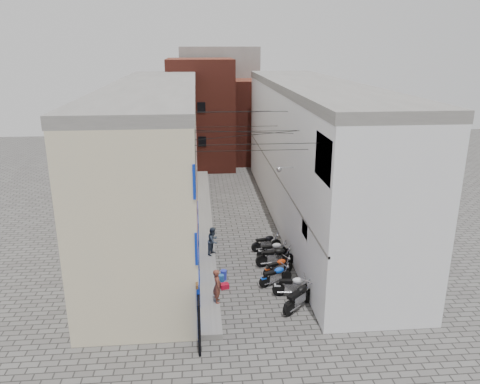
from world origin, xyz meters
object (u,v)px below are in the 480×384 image
object	(u,v)px
motorcycle_g	(266,242)
motorcycle_e	(275,255)
motorcycle_f	(273,249)
water_jug_far	(224,275)
motorcycle_c	(276,275)
person_b	(213,241)
motorcycle_d	(278,266)
motorcycle_b	(294,285)
motorcycle_a	(299,296)
red_crate	(225,286)
person_a	(217,286)
water_jug_near	(221,279)

from	to	relation	value
motorcycle_g	motorcycle_e	bearing A→B (deg)	-10.68
motorcycle_f	water_jug_far	distance (m)	3.63
motorcycle_c	person_b	size ratio (longest dim) A/B	1.17
motorcycle_g	motorcycle_d	bearing A→B (deg)	-12.55
motorcycle_d	motorcycle_b	bearing A→B (deg)	-14.07
motorcycle_f	motorcycle_g	xyz separation A→B (m)	(-0.23, 1.05, -0.01)
motorcycle_a	motorcycle_c	bearing A→B (deg)	154.13
motorcycle_c	red_crate	bearing A→B (deg)	-108.47
motorcycle_a	red_crate	xyz separation A→B (m)	(-3.19, 2.09, -0.51)
motorcycle_d	motorcycle_e	xyz separation A→B (m)	(0.01, 1.03, 0.10)
motorcycle_b	motorcycle_f	bearing A→B (deg)	-169.53
person_b	red_crate	distance (m)	3.56
motorcycle_b	motorcycle_e	bearing A→B (deg)	-167.35
motorcycle_b	motorcycle_d	xyz separation A→B (m)	(-0.36, 2.10, -0.07)
motorcycle_d	person_b	bearing A→B (deg)	-149.33
motorcycle_e	person_a	xyz separation A→B (m)	(-3.22, -3.76, 0.43)
water_jug_near	motorcycle_g	bearing A→B (deg)	53.00
motorcycle_c	motorcycle_d	bearing A→B (deg)	140.68
motorcycle_d	water_jug_far	world-z (taller)	motorcycle_d
water_jug_near	red_crate	distance (m)	0.52
water_jug_near	motorcycle_e	bearing A→B (deg)	29.51
motorcycle_e	motorcycle_f	xyz separation A→B (m)	(0.05, 0.96, -0.08)
person_b	water_jug_far	distance (m)	2.67
motorcycle_d	red_crate	bearing A→B (deg)	-91.88
person_b	motorcycle_c	bearing A→B (deg)	-107.10
motorcycle_b	water_jug_near	distance (m)	3.63
motorcycle_b	motorcycle_c	size ratio (longest dim) A/B	1.09
motorcycle_f	motorcycle_c	bearing A→B (deg)	-13.52
motorcycle_g	person_a	distance (m)	6.55
motorcycle_c	motorcycle_f	size ratio (longest dim) A/B	0.99
water_jug_near	motorcycle_c	bearing A→B (deg)	-6.73
motorcycle_e	motorcycle_c	bearing A→B (deg)	-13.17
motorcycle_a	water_jug_far	distance (m)	4.38
motorcycle_a	motorcycle_g	world-z (taller)	motorcycle_a
motorcycle_c	water_jug_far	xyz separation A→B (m)	(-2.51, 0.72, -0.28)
person_b	motorcycle_f	bearing A→B (deg)	-64.42
motorcycle_g	red_crate	distance (m)	4.95
motorcycle_e	water_jug_far	bearing A→B (deg)	-70.40
motorcycle_g	person_a	bearing A→B (deg)	-43.53
motorcycle_c	water_jug_near	world-z (taller)	motorcycle_c
red_crate	motorcycle_f	bearing A→B (deg)	47.50
water_jug_near	water_jug_far	size ratio (longest dim) A/B	0.93
motorcycle_g	person_a	world-z (taller)	person_a
motorcycle_a	motorcycle_f	distance (m)	5.22
water_jug_far	person_b	bearing A→B (deg)	99.43
motorcycle_b	motorcycle_g	world-z (taller)	motorcycle_b
motorcycle_a	motorcycle_g	distance (m)	6.29
water_jug_near	water_jug_far	xyz separation A→B (m)	(0.15, 0.41, 0.02)
motorcycle_g	red_crate	bearing A→B (deg)	-47.96
motorcycle_d	person_b	distance (m)	3.98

